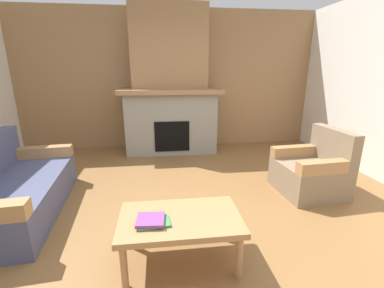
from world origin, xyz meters
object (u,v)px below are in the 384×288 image
at_px(fireplace, 170,92).
at_px(couch, 12,191).
at_px(armchair, 312,171).
at_px(coffee_table, 180,222).

distance_m(fireplace, couch, 3.02).
bearing_deg(armchair, couch, -178.19).
xyz_separation_m(fireplace, coffee_table, (-0.08, -3.18, -0.79)).
xyz_separation_m(armchair, coffee_table, (-1.84, -1.10, 0.08)).
xyz_separation_m(couch, coffee_table, (1.80, -0.98, 0.09)).
distance_m(fireplace, armchair, 2.87).
distance_m(armchair, coffee_table, 2.15).
distance_m(fireplace, coffee_table, 3.28).
bearing_deg(couch, fireplace, 49.51).
relative_size(couch, armchair, 2.20).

